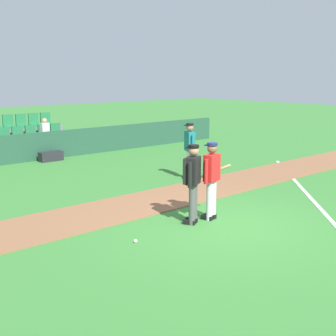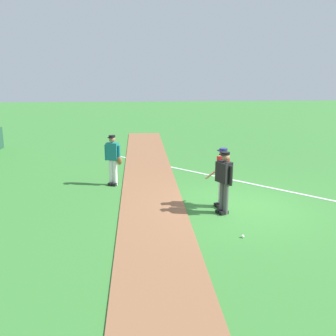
% 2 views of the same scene
% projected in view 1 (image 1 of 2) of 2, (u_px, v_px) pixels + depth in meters
% --- Properties ---
extents(ground_plane, '(80.00, 80.00, 0.00)m').
position_uv_depth(ground_plane, '(222.00, 225.00, 10.08)').
color(ground_plane, '#387A33').
extents(infield_dirt_path, '(28.00, 1.90, 0.03)m').
position_uv_depth(infield_dirt_path, '(150.00, 201.00, 11.89)').
color(infield_dirt_path, brown).
rests_on(infield_dirt_path, ground).
extents(foul_line_chalk, '(8.61, 8.50, 0.01)m').
position_uv_depth(foul_line_chalk, '(316.00, 204.00, 11.66)').
color(foul_line_chalk, white).
rests_on(foul_line_chalk, ground).
extents(dugout_fence, '(20.00, 0.16, 1.07)m').
position_uv_depth(dugout_fence, '(24.00, 148.00, 17.25)').
color(dugout_fence, '#234C38').
rests_on(dugout_fence, ground).
extents(stadium_bleachers, '(5.00, 2.10, 1.65)m').
position_uv_depth(stadium_bleachers, '(9.00, 145.00, 18.33)').
color(stadium_bleachers, slate).
rests_on(stadium_bleachers, ground).
extents(batter_red_jersey, '(0.74, 0.72, 1.76)m').
position_uv_depth(batter_red_jersey, '(212.00, 178.00, 10.29)').
color(batter_red_jersey, silver).
rests_on(batter_red_jersey, ground).
extents(umpire_home_plate, '(0.54, 0.44, 1.76)m').
position_uv_depth(umpire_home_plate, '(192.00, 179.00, 9.99)').
color(umpire_home_plate, '#4C4C4C').
rests_on(umpire_home_plate, ground).
extents(runner_teal_jersey, '(0.42, 0.62, 1.76)m').
position_uv_depth(runner_teal_jersey, '(190.00, 149.00, 14.35)').
color(runner_teal_jersey, white).
rests_on(runner_teal_jersey, ground).
extents(baseball, '(0.07, 0.07, 0.07)m').
position_uv_depth(baseball, '(135.00, 241.00, 9.00)').
color(baseball, white).
rests_on(baseball, ground).
extents(equipment_bag, '(0.90, 0.36, 0.36)m').
position_uv_depth(equipment_bag, '(51.00, 156.00, 17.54)').
color(equipment_bag, '#232328').
rests_on(equipment_bag, ground).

